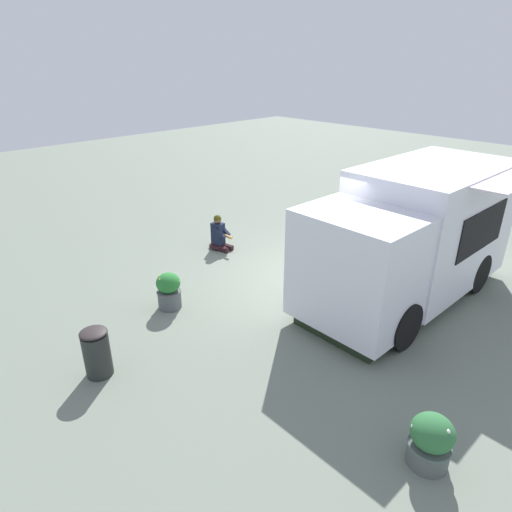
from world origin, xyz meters
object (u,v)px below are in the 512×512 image
(planter_flowering_near, at_px, (431,441))
(trash_bin, at_px, (97,352))
(planter_flowering_far, at_px, (169,290))
(food_truck, at_px, (412,239))
(person_customer, at_px, (219,237))
(planter_flowering_side, at_px, (335,213))

(planter_flowering_near, xyz_separation_m, trash_bin, (2.07, -4.34, 0.05))
(planter_flowering_near, distance_m, trash_bin, 4.81)
(planter_flowering_far, height_order, trash_bin, trash_bin)
(planter_flowering_near, bearing_deg, planter_flowering_far, -88.43)
(food_truck, distance_m, planter_flowering_far, 4.85)
(person_customer, bearing_deg, planter_flowering_near, 70.42)
(food_truck, height_order, planter_flowering_far, food_truck)
(planter_flowering_near, relative_size, planter_flowering_far, 0.96)
(food_truck, distance_m, person_customer, 4.75)
(person_customer, distance_m, trash_bin, 5.11)
(planter_flowering_near, bearing_deg, person_customer, -109.58)
(food_truck, relative_size, person_customer, 5.56)
(planter_flowering_side, relative_size, trash_bin, 0.81)
(food_truck, relative_size, planter_flowering_near, 7.02)
(planter_flowering_far, bearing_deg, food_truck, 141.42)
(planter_flowering_far, bearing_deg, planter_flowering_near, 91.57)
(food_truck, xyz_separation_m, person_customer, (1.17, -4.51, -0.93))
(food_truck, xyz_separation_m, planter_flowering_side, (-2.46, -3.56, -0.93))
(planter_flowering_near, bearing_deg, trash_bin, -64.49)
(planter_flowering_side, height_order, trash_bin, trash_bin)
(food_truck, bearing_deg, planter_flowering_near, 32.49)
(planter_flowering_far, bearing_deg, trash_bin, 25.35)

